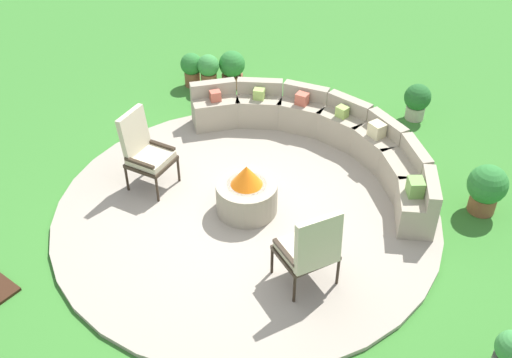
{
  "coord_description": "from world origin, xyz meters",
  "views": [
    {
      "loc": [
        3.85,
        -4.86,
        5.38
      ],
      "look_at": [
        0.0,
        0.2,
        0.45
      ],
      "focal_mm": 43.0,
      "sensor_mm": 36.0,
      "label": 1
    }
  ],
  "objects_px": {
    "lounge_chair_front_right": "(310,248)",
    "potted_plant_1": "(192,68)",
    "fire_pit": "(247,193)",
    "potted_plant_5": "(510,354)",
    "curved_stone_bench": "(327,136)",
    "potted_plant_0": "(232,68)",
    "lounge_chair_front_left": "(144,150)",
    "potted_plant_2": "(417,100)",
    "potted_plant_3": "(208,70)",
    "potted_plant_4": "(487,187)"
  },
  "relations": [
    {
      "from": "curved_stone_bench",
      "to": "potted_plant_2",
      "type": "bearing_deg",
      "value": 71.68
    },
    {
      "from": "potted_plant_2",
      "to": "potted_plant_4",
      "type": "height_order",
      "value": "potted_plant_4"
    },
    {
      "from": "curved_stone_bench",
      "to": "lounge_chair_front_left",
      "type": "relative_size",
      "value": 3.86
    },
    {
      "from": "lounge_chair_front_left",
      "to": "potted_plant_3",
      "type": "height_order",
      "value": "lounge_chair_front_left"
    },
    {
      "from": "curved_stone_bench",
      "to": "potted_plant_1",
      "type": "relative_size",
      "value": 7.11
    },
    {
      "from": "potted_plant_1",
      "to": "potted_plant_2",
      "type": "xyz_separation_m",
      "value": [
        3.63,
        1.38,
        -0.01
      ]
    },
    {
      "from": "potted_plant_4",
      "to": "potted_plant_5",
      "type": "xyz_separation_m",
      "value": [
        1.14,
        -2.33,
        -0.08
      ]
    },
    {
      "from": "potted_plant_1",
      "to": "potted_plant_2",
      "type": "relative_size",
      "value": 1.0
    },
    {
      "from": "fire_pit",
      "to": "potted_plant_3",
      "type": "height_order",
      "value": "fire_pit"
    },
    {
      "from": "curved_stone_bench",
      "to": "potted_plant_0",
      "type": "distance_m",
      "value": 2.61
    },
    {
      "from": "potted_plant_0",
      "to": "potted_plant_2",
      "type": "relative_size",
      "value": 1.07
    },
    {
      "from": "fire_pit",
      "to": "potted_plant_0",
      "type": "xyz_separation_m",
      "value": [
        -2.35,
        2.59,
        0.01
      ]
    },
    {
      "from": "potted_plant_4",
      "to": "potted_plant_5",
      "type": "height_order",
      "value": "potted_plant_4"
    },
    {
      "from": "fire_pit",
      "to": "potted_plant_4",
      "type": "relative_size",
      "value": 1.15
    },
    {
      "from": "curved_stone_bench",
      "to": "potted_plant_0",
      "type": "bearing_deg",
      "value": 161.49
    },
    {
      "from": "lounge_chair_front_right",
      "to": "fire_pit",
      "type": "bearing_deg",
      "value": 90.94
    },
    {
      "from": "potted_plant_4",
      "to": "potted_plant_1",
      "type": "bearing_deg",
      "value": 177.76
    },
    {
      "from": "lounge_chair_front_left",
      "to": "potted_plant_3",
      "type": "relative_size",
      "value": 1.73
    },
    {
      "from": "lounge_chair_front_right",
      "to": "potted_plant_0",
      "type": "distance_m",
      "value": 4.9
    },
    {
      "from": "lounge_chair_front_left",
      "to": "fire_pit",
      "type": "bearing_deg",
      "value": 96.07
    },
    {
      "from": "fire_pit",
      "to": "potted_plant_0",
      "type": "height_order",
      "value": "fire_pit"
    },
    {
      "from": "lounge_chair_front_right",
      "to": "potted_plant_3",
      "type": "xyz_separation_m",
      "value": [
        -3.96,
        2.84,
        -0.25
      ]
    },
    {
      "from": "fire_pit",
      "to": "potted_plant_2",
      "type": "bearing_deg",
      "value": 78.52
    },
    {
      "from": "potted_plant_0",
      "to": "potted_plant_5",
      "type": "xyz_separation_m",
      "value": [
        5.95,
        -2.97,
        -0.03
      ]
    },
    {
      "from": "fire_pit",
      "to": "curved_stone_bench",
      "type": "xyz_separation_m",
      "value": [
        0.13,
        1.76,
        0.01
      ]
    },
    {
      "from": "potted_plant_3",
      "to": "curved_stone_bench",
      "type": "bearing_deg",
      "value": -10.03
    },
    {
      "from": "potted_plant_1",
      "to": "potted_plant_4",
      "type": "bearing_deg",
      "value": -2.24
    },
    {
      "from": "potted_plant_1",
      "to": "potted_plant_2",
      "type": "distance_m",
      "value": 3.89
    },
    {
      "from": "potted_plant_3",
      "to": "potted_plant_4",
      "type": "distance_m",
      "value": 5.06
    },
    {
      "from": "lounge_chair_front_right",
      "to": "potted_plant_0",
      "type": "height_order",
      "value": "lounge_chair_front_right"
    },
    {
      "from": "curved_stone_bench",
      "to": "potted_plant_0",
      "type": "relative_size",
      "value": 6.67
    },
    {
      "from": "lounge_chair_front_right",
      "to": "curved_stone_bench",
      "type": "bearing_deg",
      "value": 52.28
    },
    {
      "from": "potted_plant_5",
      "to": "potted_plant_2",
      "type": "bearing_deg",
      "value": 126.28
    },
    {
      "from": "lounge_chair_front_right",
      "to": "potted_plant_4",
      "type": "distance_m",
      "value": 2.78
    },
    {
      "from": "fire_pit",
      "to": "curved_stone_bench",
      "type": "relative_size",
      "value": 0.19
    },
    {
      "from": "lounge_chair_front_left",
      "to": "potted_plant_0",
      "type": "distance_m",
      "value": 3.13
    },
    {
      "from": "potted_plant_3",
      "to": "fire_pit",
      "type": "bearing_deg",
      "value": -40.82
    },
    {
      "from": "potted_plant_0",
      "to": "potted_plant_4",
      "type": "bearing_deg",
      "value": -7.56
    },
    {
      "from": "curved_stone_bench",
      "to": "potted_plant_4",
      "type": "relative_size",
      "value": 6.14
    },
    {
      "from": "lounge_chair_front_left",
      "to": "potted_plant_2",
      "type": "xyz_separation_m",
      "value": [
        2.16,
        3.93,
        -0.3
      ]
    },
    {
      "from": "potted_plant_4",
      "to": "lounge_chair_front_right",
      "type": "bearing_deg",
      "value": -113.27
    },
    {
      "from": "potted_plant_1",
      "to": "potted_plant_4",
      "type": "xyz_separation_m",
      "value": [
        5.38,
        -0.21,
        0.05
      ]
    },
    {
      "from": "fire_pit",
      "to": "lounge_chair_front_right",
      "type": "distance_m",
      "value": 1.52
    },
    {
      "from": "lounge_chair_front_right",
      "to": "potted_plant_1",
      "type": "distance_m",
      "value": 5.1
    },
    {
      "from": "lounge_chair_front_left",
      "to": "potted_plant_3",
      "type": "xyz_separation_m",
      "value": [
        -1.15,
        2.63,
        -0.27
      ]
    },
    {
      "from": "fire_pit",
      "to": "potted_plant_4",
      "type": "xyz_separation_m",
      "value": [
        2.46,
        1.95,
        0.05
      ]
    },
    {
      "from": "potted_plant_3",
      "to": "lounge_chair_front_left",
      "type": "bearing_deg",
      "value": -66.4
    },
    {
      "from": "potted_plant_4",
      "to": "potted_plant_3",
      "type": "bearing_deg",
      "value": 176.71
    },
    {
      "from": "fire_pit",
      "to": "potted_plant_5",
      "type": "relative_size",
      "value": 1.38
    },
    {
      "from": "potted_plant_4",
      "to": "potted_plant_5",
      "type": "relative_size",
      "value": 1.2
    }
  ]
}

